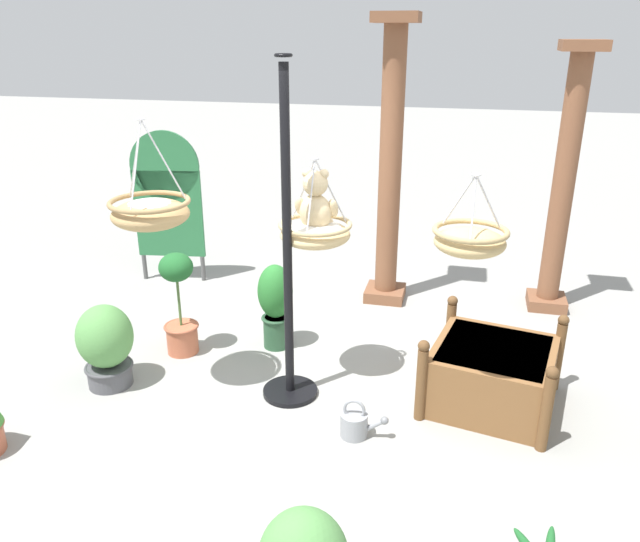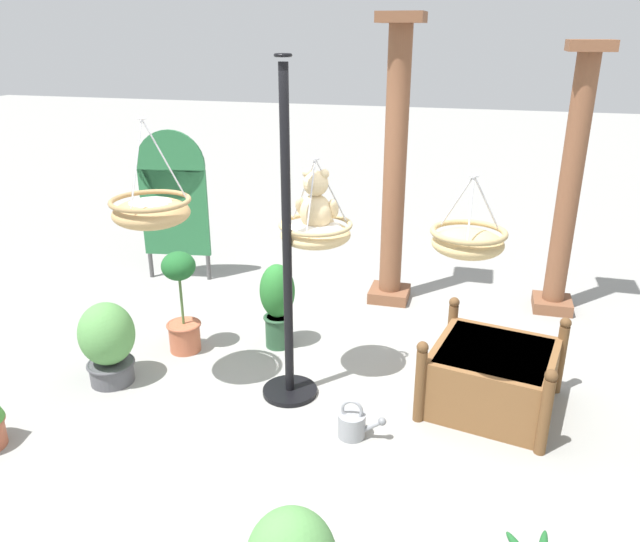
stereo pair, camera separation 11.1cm
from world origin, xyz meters
The scene contains 14 objects.
ground_plane centered at (0.00, 0.00, 0.00)m, with size 40.00×40.00×0.00m, color gray.
display_pole_central centered at (-0.25, -0.10, 0.83)m, with size 0.44×0.44×2.60m.
hanging_basket_with_teddy centered at (-0.10, 0.15, 1.30)m, with size 0.57×0.57×0.68m.
teddy_bear centered at (-0.10, 0.17, 1.51)m, with size 0.34×0.29×0.49m.
hanging_basket_left_high centered at (-1.21, -0.32, 1.52)m, with size 0.59×0.59×0.79m.
hanging_basket_right_low centered at (1.05, -0.41, 1.51)m, with size 0.48×0.48×0.52m.
greenhouse_pillar_left centered at (1.93, 2.15, 1.29)m, with size 0.41×0.41×2.67m.
greenhouse_pillar_right centered at (0.23, 1.97, 1.40)m, with size 0.44×0.44×2.91m.
wooden_planter_box centered at (1.31, 0.14, 0.26)m, with size 1.12×1.12×0.66m.
potted_plant_tall_leafy centered at (-0.60, 0.64, 0.45)m, with size 0.32×0.32×0.81m.
potted_plant_bushy_green centered at (-1.39, 0.34, 0.47)m, with size 0.31×0.31×0.96m.
potted_plant_small_succulent centered at (-1.74, -0.32, 0.37)m, with size 0.45×0.45×0.71m.
display_sign_board centered at (-2.26, 1.94, 1.02)m, with size 0.77×0.16×1.74m.
watering_can centered at (0.36, -0.53, 0.10)m, with size 0.35×0.20×0.30m.
Camera 2 is at (1.10, -4.18, 2.75)m, focal length 34.59 mm.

